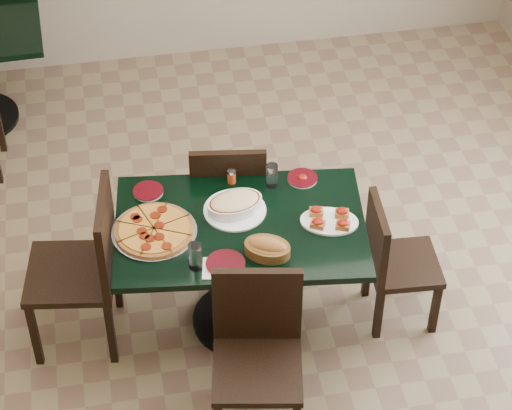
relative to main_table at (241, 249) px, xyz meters
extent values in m
plane|color=olive|center=(0.06, 0.02, -0.57)|extent=(5.50, 5.50, 0.00)
cube|color=black|center=(0.00, 0.00, 0.16)|extent=(1.39, 0.98, 0.04)
cylinder|color=black|center=(0.00, 0.00, -0.21)|extent=(0.11, 0.11, 0.71)
cylinder|color=black|center=(0.00, 0.00, -0.55)|extent=(0.56, 0.56, 0.03)
cube|color=black|center=(0.03, 0.60, -0.14)|extent=(0.48, 0.48, 0.04)
cube|color=black|center=(0.00, 0.41, 0.11)|extent=(0.42, 0.10, 0.45)
cube|color=black|center=(0.23, 0.75, -0.36)|extent=(0.05, 0.05, 0.41)
cube|color=black|center=(0.18, 0.40, -0.36)|extent=(0.05, 0.05, 0.41)
cube|color=black|center=(-0.12, 0.80, -0.36)|extent=(0.05, 0.05, 0.41)
cube|color=black|center=(-0.18, 0.45, -0.36)|extent=(0.05, 0.05, 0.41)
cube|color=black|center=(-0.04, -0.71, -0.12)|extent=(0.50, 0.50, 0.04)
cube|color=black|center=(0.00, -0.51, 0.13)|extent=(0.43, 0.12, 0.46)
cube|color=black|center=(-0.19, -0.49, -0.36)|extent=(0.05, 0.05, 0.42)
cube|color=black|center=(0.18, -0.56, -0.36)|extent=(0.05, 0.05, 0.42)
cube|color=black|center=(0.89, -0.09, -0.18)|extent=(0.40, 0.40, 0.04)
cube|color=black|center=(0.72, -0.08, 0.04)|extent=(0.06, 0.38, 0.40)
cube|color=black|center=(1.04, -0.26, -0.39)|extent=(0.04, 0.04, 0.36)
cube|color=black|center=(0.72, -0.24, -0.39)|extent=(0.04, 0.04, 0.36)
cube|color=black|center=(1.06, 0.05, -0.39)|extent=(0.04, 0.04, 0.36)
cube|color=black|center=(0.74, 0.07, -0.39)|extent=(0.04, 0.04, 0.36)
cube|color=black|center=(-0.90, 0.07, -0.09)|extent=(0.53, 0.53, 0.04)
cube|color=black|center=(-0.69, 0.04, 0.18)|extent=(0.11, 0.47, 0.50)
cube|color=black|center=(-1.07, 0.30, -0.34)|extent=(0.05, 0.05, 0.46)
cube|color=black|center=(-0.67, 0.24, -0.34)|extent=(0.05, 0.05, 0.46)
cube|color=black|center=(-1.13, -0.10, -0.34)|extent=(0.05, 0.05, 0.46)
cube|color=black|center=(-0.73, -0.16, -0.34)|extent=(0.05, 0.05, 0.46)
cube|color=black|center=(-1.34, 1.80, -0.38)|extent=(0.04, 0.04, 0.38)
cylinder|color=silver|center=(-0.44, 0.02, 0.19)|extent=(0.44, 0.44, 0.01)
cylinder|color=brown|center=(-0.44, 0.02, 0.20)|extent=(0.41, 0.41, 0.02)
cylinder|color=#BF8028|center=(-0.44, 0.02, 0.21)|extent=(0.36, 0.36, 0.01)
cylinder|color=white|center=(-0.01, 0.11, 0.19)|extent=(0.33, 0.33, 0.01)
ellipsoid|color=beige|center=(-0.01, 0.11, 0.25)|extent=(0.29, 0.22, 0.04)
ellipsoid|color=#A8602E|center=(0.10, -0.23, 0.24)|extent=(0.22, 0.18, 0.08)
cylinder|color=white|center=(-0.12, -0.28, 0.19)|extent=(0.19, 0.19, 0.01)
cylinder|color=#3C040A|center=(-0.12, -0.28, 0.19)|extent=(0.20, 0.20, 0.00)
cylinder|color=white|center=(0.39, 0.29, 0.19)|extent=(0.16, 0.16, 0.01)
cylinder|color=#3C040A|center=(0.39, 0.29, 0.19)|extent=(0.17, 0.17, 0.00)
ellipsoid|color=maroon|center=(0.39, 0.29, 0.20)|extent=(0.05, 0.05, 0.02)
cylinder|color=white|center=(-0.44, 0.34, 0.19)|extent=(0.16, 0.16, 0.01)
cylinder|color=#3C040A|center=(-0.44, 0.34, 0.19)|extent=(0.16, 0.16, 0.00)
cube|color=white|center=(-0.16, -0.29, 0.18)|extent=(0.18, 0.18, 0.00)
cube|color=silver|center=(-0.14, -0.29, 0.19)|extent=(0.04, 0.14, 0.00)
cylinder|color=silver|center=(0.22, 0.28, 0.25)|extent=(0.06, 0.06, 0.14)
cylinder|color=silver|center=(-0.27, -0.26, 0.26)|extent=(0.07, 0.07, 0.15)
cylinder|color=#C04914|center=(0.01, 0.34, 0.22)|extent=(0.04, 0.04, 0.07)
cylinder|color=silver|center=(0.01, 0.34, 0.26)|extent=(0.05, 0.05, 0.01)
camera|label=1|loc=(-0.59, -3.70, 3.72)|focal=70.00mm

